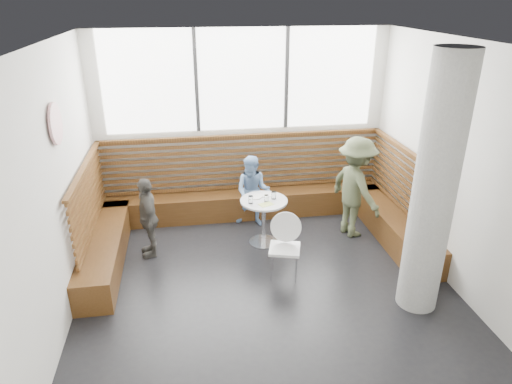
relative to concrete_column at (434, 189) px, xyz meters
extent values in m
cube|color=silver|center=(-1.85, 0.60, 0.00)|extent=(5.00, 5.00, 3.20)
cube|color=black|center=(-1.85, 0.60, -1.60)|extent=(5.00, 5.00, 0.01)
cube|color=white|center=(-1.85, 0.60, 1.60)|extent=(5.00, 5.00, 0.01)
cube|color=white|center=(-1.85, 3.08, 0.77)|extent=(4.50, 0.02, 1.65)
cube|color=#3F3F42|center=(-2.60, 3.06, 0.77)|extent=(0.06, 0.04, 1.65)
cube|color=#3F3F42|center=(-1.10, 3.06, 0.77)|extent=(0.06, 0.04, 1.65)
cube|color=#462A11|center=(-1.85, 2.85, -1.38)|extent=(5.00, 0.50, 0.45)
cube|color=#462A11|center=(-4.10, 1.85, -1.38)|extent=(0.50, 2.50, 0.45)
cube|color=#462A11|center=(0.40, 1.85, -1.38)|extent=(0.50, 2.50, 0.45)
cube|color=#4B2C12|center=(-1.85, 3.02, -0.65)|extent=(4.88, 0.08, 0.98)
cube|color=#4B2C12|center=(-4.27, 1.85, -0.65)|extent=(0.08, 2.38, 0.98)
cube|color=#4B2C12|center=(0.57, 1.85, -0.65)|extent=(0.08, 2.38, 0.98)
cylinder|color=gray|center=(0.00, 0.00, 0.00)|extent=(0.50, 0.50, 3.20)
cylinder|color=white|center=(-4.31, 1.00, 0.70)|extent=(0.03, 0.50, 0.50)
cylinder|color=silver|center=(-1.69, 1.82, -1.59)|extent=(0.46, 0.46, 0.03)
cylinder|color=silver|center=(-1.69, 1.82, -1.22)|extent=(0.07, 0.07, 0.72)
cylinder|color=#B7B7BA|center=(-1.69, 1.82, -0.86)|extent=(0.74, 0.74, 0.03)
cube|color=white|center=(-1.57, 0.85, -1.15)|extent=(0.42, 0.40, 0.04)
cylinder|color=white|center=(-1.57, 1.03, -0.91)|extent=(0.44, 0.10, 0.43)
cylinder|color=silver|center=(-1.74, 0.70, -1.39)|extent=(0.02, 0.02, 0.43)
cylinder|color=silver|center=(-1.40, 0.70, -1.39)|extent=(0.02, 0.02, 0.43)
cylinder|color=silver|center=(-1.74, 1.00, -1.39)|extent=(0.02, 0.02, 0.43)
cylinder|color=silver|center=(-1.40, 1.00, -1.39)|extent=(0.02, 0.02, 0.43)
imported|color=#4E573A|center=(-0.19, 1.90, -0.77)|extent=(0.93, 1.21, 1.66)
imported|color=#7EA6DA|center=(-1.76, 2.48, -0.98)|extent=(0.73, 0.65, 1.24)
imported|color=#4D4B46|center=(-3.46, 1.77, -0.98)|extent=(0.40, 0.77, 1.25)
cylinder|color=white|center=(-1.80, 1.95, -0.84)|extent=(0.21, 0.21, 0.01)
cylinder|color=white|center=(-1.63, 2.00, -0.84)|extent=(0.19, 0.19, 0.01)
cylinder|color=white|center=(-1.91, 1.74, -0.78)|extent=(0.07, 0.07, 0.12)
cylinder|color=white|center=(-1.66, 1.76, -0.79)|extent=(0.07, 0.07, 0.11)
cylinder|color=white|center=(-1.53, 1.85, -0.78)|extent=(0.08, 0.08, 0.12)
cube|color=#A5C64C|center=(-1.69, 1.66, -0.84)|extent=(0.25, 0.21, 0.00)
camera|label=1|loc=(-2.82, -4.48, 2.11)|focal=32.00mm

